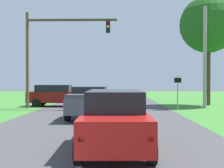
% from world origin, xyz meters
% --- Properties ---
extents(ground_plane, '(120.00, 120.00, 0.00)m').
position_xyz_m(ground_plane, '(0.00, 9.94, 0.00)').
color(ground_plane, '#424244').
extents(red_suv_near, '(2.15, 4.93, 1.82)m').
position_xyz_m(red_suv_near, '(0.86, 5.45, 0.97)').
color(red_suv_near, '#9E1411').
rests_on(red_suv_near, ground_plane).
extents(pickup_truck_lead, '(2.48, 5.38, 1.81)m').
position_xyz_m(pickup_truck_lead, '(-0.62, 12.97, 0.95)').
color(pickup_truck_lead, '#4C515B').
rests_on(pickup_truck_lead, ground_plane).
extents(traffic_light, '(7.16, 0.40, 7.51)m').
position_xyz_m(traffic_light, '(-4.25, 18.33, 4.94)').
color(traffic_light, brown).
rests_on(traffic_light, ground_plane).
extents(keep_moving_sign, '(0.60, 0.09, 2.55)m').
position_xyz_m(keep_moving_sign, '(5.41, 17.28, 1.63)').
color(keep_moving_sign, gray).
rests_on(keep_moving_sign, ground_plane).
extents(oak_tree_right, '(5.05, 5.05, 9.71)m').
position_xyz_m(oak_tree_right, '(9.03, 21.47, 7.16)').
color(oak_tree_right, '#4C351E').
rests_on(oak_tree_right, ground_plane).
extents(crossing_suv_far, '(4.74, 2.13, 1.82)m').
position_xyz_m(crossing_suv_far, '(-4.27, 20.14, 0.95)').
color(crossing_suv_far, maroon).
rests_on(crossing_suv_far, ground_plane).
extents(utility_pole_right, '(0.28, 0.28, 8.04)m').
position_xyz_m(utility_pole_right, '(7.84, 18.69, 4.02)').
color(utility_pole_right, '#9E998E').
rests_on(utility_pole_right, ground_plane).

